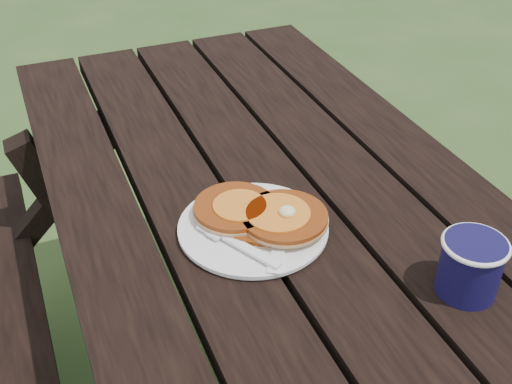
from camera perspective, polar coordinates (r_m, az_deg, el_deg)
name	(u,v)px	position (r m, az deg, el deg)	size (l,w,h in m)	color
plate	(253,228)	(1.05, -0.26, -3.24)	(0.24, 0.24, 0.01)	white
pancake_stack	(261,214)	(1.04, 0.44, -1.99)	(0.20, 0.19, 0.04)	#88380F
knife	(281,236)	(1.02, 2.27, -3.95)	(0.02, 0.18, 0.01)	white
fork	(251,251)	(0.98, -0.41, -5.26)	(0.03, 0.16, 0.01)	white
coffee_cup	(471,263)	(0.96, 18.58, -6.04)	(0.10, 0.10, 0.09)	#110E3A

